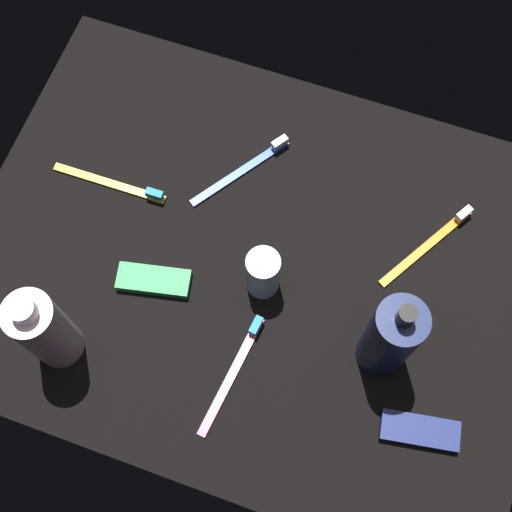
{
  "coord_description": "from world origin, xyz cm",
  "views": [
    {
      "loc": [
        11.6,
        -33.0,
        96.11
      ],
      "look_at": [
        0.0,
        0.0,
        3.0
      ],
      "focal_mm": 49.46,
      "sensor_mm": 36.0,
      "label": 1
    }
  ],
  "objects": [
    {
      "name": "ground_plane",
      "position": [
        0.0,
        0.0,
        -0.6
      ],
      "size": [
        84.0,
        64.0,
        1.2
      ],
      "primitive_type": "cube",
      "color": "black"
    },
    {
      "name": "lotion_bottle",
      "position": [
        20.49,
        -6.92,
        9.02
      ],
      "size": [
        6.52,
        6.52,
        20.48
      ],
      "color": "#151E47",
      "rests_on": "ground_plane"
    },
    {
      "name": "bodywash_bottle",
      "position": [
        -21.52,
        -20.46,
        8.46
      ],
      "size": [
        6.46,
        6.46,
        18.53
      ],
      "color": "silver",
      "rests_on": "ground_plane"
    },
    {
      "name": "deodorant_stick",
      "position": [
        1.92,
        -2.61,
        4.53
      ],
      "size": [
        4.74,
        4.74,
        9.07
      ],
      "primitive_type": "cylinder",
      "color": "silver",
      "rests_on": "ground_plane"
    },
    {
      "name": "toothbrush_blue",
      "position": [
        -6.51,
        13.97,
        0.61
      ],
      "size": [
        11.12,
        15.55,
        2.1
      ],
      "color": "blue",
      "rests_on": "ground_plane"
    },
    {
      "name": "toothbrush_pink",
      "position": [
        2.44,
        -15.5,
        0.61
      ],
      "size": [
        3.41,
        18.01,
        2.1
      ],
      "color": "#E55999",
      "rests_on": "ground_plane"
    },
    {
      "name": "toothbrush_orange",
      "position": [
        23.19,
        11.48,
        0.61
      ],
      "size": [
        10.22,
        16.09,
        2.1
      ],
      "color": "orange",
      "rests_on": "ground_plane"
    },
    {
      "name": "toothbrush_yellow",
      "position": [
        -24.07,
        4.74,
        0.61
      ],
      "size": [
        18.01,
        1.45,
        2.1
      ],
      "color": "yellow",
      "rests_on": "ground_plane"
    },
    {
      "name": "snack_bar_navy",
      "position": [
        28.37,
        -15.32,
        0.75
      ],
      "size": [
        10.92,
        5.66,
        1.5
      ],
      "primitive_type": "cube",
      "rotation": [
        0.0,
        0.0,
        0.17
      ],
      "color": "navy",
      "rests_on": "ground_plane"
    },
    {
      "name": "snack_bar_green",
      "position": [
        -12.84,
        -7.55,
        0.75
      ],
      "size": [
        11.0,
        6.07,
        1.5
      ],
      "primitive_type": "cube",
      "rotation": [
        0.0,
        0.0,
        0.21
      ],
      "color": "green",
      "rests_on": "ground_plane"
    }
  ]
}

